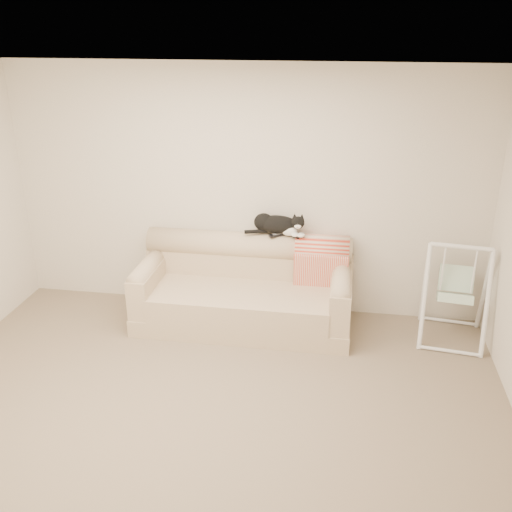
{
  "coord_description": "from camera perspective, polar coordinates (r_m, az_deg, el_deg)",
  "views": [
    {
      "loc": [
        1.02,
        -3.63,
        2.97
      ],
      "look_at": [
        0.24,
        1.27,
        0.9
      ],
      "focal_mm": 40.0,
      "sensor_mm": 36.0,
      "label": 1
    }
  ],
  "objects": [
    {
      "name": "remote_a",
      "position": [
        5.88,
        2.16,
        2.14
      ],
      "size": [
        0.17,
        0.15,
        0.03
      ],
      "color": "black",
      "rests_on": "sofa"
    },
    {
      "name": "ground_plane",
      "position": [
        4.8,
        -5.41,
        -15.68
      ],
      "size": [
        5.0,
        5.0,
        0.0
      ],
      "primitive_type": "plane",
      "color": "#6C604C",
      "rests_on": "ground"
    },
    {
      "name": "throw_blanket",
      "position": [
        5.92,
        6.62,
        0.22
      ],
      "size": [
        0.55,
        0.38,
        0.58
      ],
      "color": "red",
      "rests_on": "sofa"
    },
    {
      "name": "tuxedo_cat",
      "position": [
        5.87,
        2.18,
        3.18
      ],
      "size": [
        0.63,
        0.26,
        0.25
      ],
      "color": "black",
      "rests_on": "sofa"
    },
    {
      "name": "sofa",
      "position": [
        5.94,
        -1.15,
        -3.5
      ],
      "size": [
        2.2,
        0.93,
        0.9
      ],
      "color": "#BEAE91",
      "rests_on": "ground"
    },
    {
      "name": "baby_swing",
      "position": [
        5.9,
        19.28,
        -3.44
      ],
      "size": [
        0.69,
        0.72,
        1.01
      ],
      "color": "white",
      "rests_on": "ground"
    },
    {
      "name": "remote_b",
      "position": [
        5.87,
        3.78,
        2.06
      ],
      "size": [
        0.16,
        0.15,
        0.02
      ],
      "color": "black",
      "rests_on": "sofa"
    },
    {
      "name": "room_shell",
      "position": [
        4.04,
        -6.19,
        1.59
      ],
      "size": [
        5.04,
        4.04,
        2.6
      ],
      "color": "beige",
      "rests_on": "ground"
    }
  ]
}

